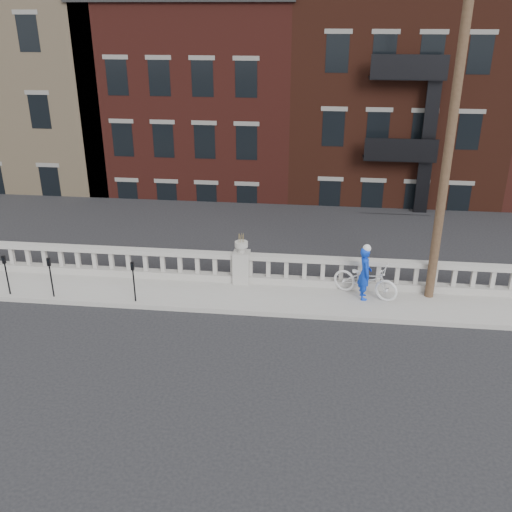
# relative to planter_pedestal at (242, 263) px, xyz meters

# --- Properties ---
(ground) EXTENTS (120.00, 120.00, 0.00)m
(ground) POSITION_rel_planter_pedestal_xyz_m (0.00, -3.95, -0.83)
(ground) COLOR black
(ground) RESTS_ON ground
(sidewalk) EXTENTS (32.00, 2.20, 0.15)m
(sidewalk) POSITION_rel_planter_pedestal_xyz_m (0.00, -0.95, -0.76)
(sidewalk) COLOR gray
(sidewalk) RESTS_ON ground
(balustrade) EXTENTS (28.00, 0.34, 1.03)m
(balustrade) POSITION_rel_planter_pedestal_xyz_m (0.00, 0.00, -0.19)
(balustrade) COLOR gray
(balustrade) RESTS_ON sidewalk
(planter_pedestal) EXTENTS (0.55, 0.55, 1.76)m
(planter_pedestal) POSITION_rel_planter_pedestal_xyz_m (0.00, 0.00, 0.00)
(planter_pedestal) COLOR gray
(planter_pedestal) RESTS_ON sidewalk
(lower_level) EXTENTS (80.00, 44.00, 20.80)m
(lower_level) POSITION_rel_planter_pedestal_xyz_m (0.56, 19.09, 1.80)
(lower_level) COLOR #605E59
(lower_level) RESTS_ON ground
(utility_pole) EXTENTS (1.60, 0.28, 10.00)m
(utility_pole) POSITION_rel_planter_pedestal_xyz_m (6.20, -0.35, 4.41)
(utility_pole) COLOR #422D1E
(utility_pole) RESTS_ON sidewalk
(parking_meter_a) EXTENTS (0.10, 0.09, 1.36)m
(parking_meter_a) POSITION_rel_planter_pedestal_xyz_m (-7.41, -1.80, 0.17)
(parking_meter_a) COLOR black
(parking_meter_a) RESTS_ON sidewalk
(parking_meter_b) EXTENTS (0.10, 0.09, 1.36)m
(parking_meter_b) POSITION_rel_planter_pedestal_xyz_m (-5.91, -1.80, 0.17)
(parking_meter_b) COLOR black
(parking_meter_b) RESTS_ON sidewalk
(parking_meter_c) EXTENTS (0.10, 0.09, 1.36)m
(parking_meter_c) POSITION_rel_planter_pedestal_xyz_m (-3.18, -1.80, 0.17)
(parking_meter_c) COLOR black
(parking_meter_c) RESTS_ON sidewalk
(bicycle) EXTENTS (2.29, 1.58, 1.14)m
(bicycle) POSITION_rel_planter_pedestal_xyz_m (4.11, -0.55, -0.11)
(bicycle) COLOR silver
(bicycle) RESTS_ON sidewalk
(cyclist) EXTENTS (0.48, 0.68, 1.75)m
(cyclist) POSITION_rel_planter_pedestal_xyz_m (4.06, -0.73, 0.20)
(cyclist) COLOR #0C35C1
(cyclist) RESTS_ON sidewalk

